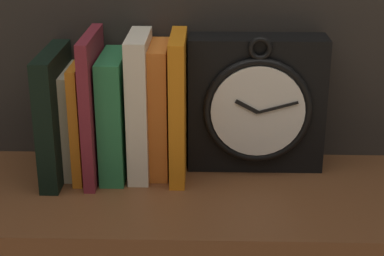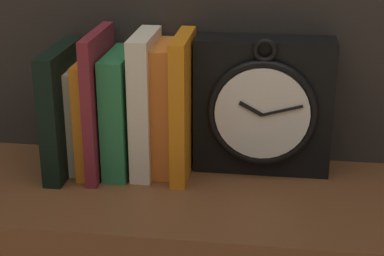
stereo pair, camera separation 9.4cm
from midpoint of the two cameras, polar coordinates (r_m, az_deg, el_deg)
name	(u,v)px [view 2 (the right image)]	position (r m, az deg, el deg)	size (l,w,h in m)	color
clock	(263,106)	(1.03, 8.94, 1.89)	(0.22, 0.08, 0.23)	black
book_slot0_black	(63,110)	(1.04, -8.85, 1.56)	(0.03, 0.16, 0.20)	black
book_slot1_cream	(81,116)	(1.05, -7.33, 1.02)	(0.02, 0.12, 0.17)	beige
book_slot2_orange	(89,114)	(1.04, -6.59, 1.22)	(0.01, 0.13, 0.19)	orange
book_slot3_maroon	(100,103)	(1.02, -5.58, 2.19)	(0.02, 0.15, 0.23)	maroon
book_slot4_green	(121,112)	(1.03, -3.75, 1.36)	(0.04, 0.13, 0.20)	#287141
book_slot5_cream	(146,104)	(1.02, -1.49, 2.14)	(0.03, 0.13, 0.23)	beige
book_slot6_orange	(166,108)	(1.02, 0.28, 1.74)	(0.03, 0.11, 0.21)	orange
book_slot7_orange	(183,106)	(1.01, 1.89, 1.91)	(0.02, 0.13, 0.23)	orange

